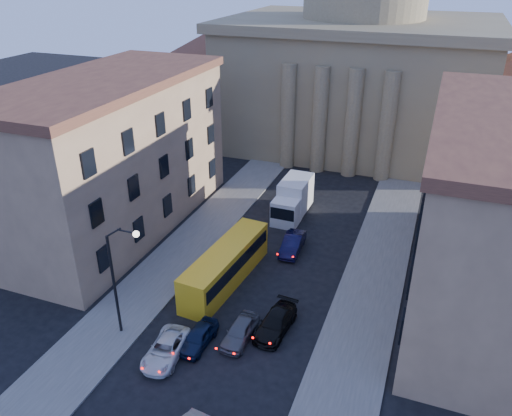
{
  "coord_description": "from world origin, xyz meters",
  "views": [
    {
      "loc": [
        11.51,
        -14.86,
        24.21
      ],
      "look_at": [
        -0.23,
        16.26,
        7.42
      ],
      "focal_mm": 35.0,
      "sensor_mm": 36.0,
      "label": 1
    }
  ],
  "objects_px": {
    "street_lamp": "(119,272)",
    "city_bus": "(226,264)",
    "box_truck": "(293,200)",
    "car_left_near": "(198,337)"
  },
  "relations": [
    {
      "from": "street_lamp",
      "to": "city_bus",
      "type": "bearing_deg",
      "value": 64.65
    },
    {
      "from": "box_truck",
      "to": "street_lamp",
      "type": "bearing_deg",
      "value": -103.48
    },
    {
      "from": "street_lamp",
      "to": "city_bus",
      "type": "xyz_separation_m",
      "value": [
        4.01,
        8.46,
        -3.62
      ]
    },
    {
      "from": "street_lamp",
      "to": "car_left_near",
      "type": "bearing_deg",
      "value": 8.87
    },
    {
      "from": "street_lamp",
      "to": "car_left_near",
      "type": "height_order",
      "value": "street_lamp"
    },
    {
      "from": "city_bus",
      "to": "box_truck",
      "type": "distance_m",
      "value": 13.6
    },
    {
      "from": "street_lamp",
      "to": "car_left_near",
      "type": "distance_m",
      "value": 7.06
    },
    {
      "from": "car_left_near",
      "to": "box_truck",
      "type": "bearing_deg",
      "value": 91.27
    },
    {
      "from": "car_left_near",
      "to": "city_bus",
      "type": "relative_size",
      "value": 0.35
    },
    {
      "from": "street_lamp",
      "to": "car_left_near",
      "type": "relative_size",
      "value": 2.25
    }
  ]
}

